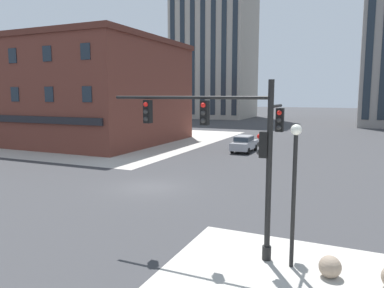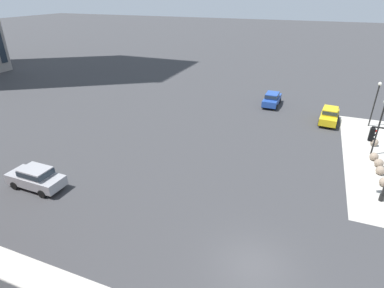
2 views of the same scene
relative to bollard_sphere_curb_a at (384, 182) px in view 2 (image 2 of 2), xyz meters
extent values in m
plane|color=#38383A|center=(-11.25, 7.66, -0.36)|extent=(320.00, 320.00, 0.00)
cylinder|color=black|center=(-2.14, 0.43, -0.11)|extent=(0.32, 0.32, 0.50)
cube|color=black|center=(-2.14, 2.13, 4.52)|extent=(0.28, 0.28, 0.90)
sphere|color=red|center=(-2.14, 1.97, 4.80)|extent=(0.18, 0.18, 0.18)
sphere|color=#282828|center=(-2.14, 1.97, 4.52)|extent=(0.18, 0.18, 0.18)
sphere|color=#282828|center=(-2.14, 1.97, 4.24)|extent=(0.18, 0.18, 0.18)
sphere|color=gray|center=(0.00, 0.00, 0.00)|extent=(0.71, 0.71, 0.71)
sphere|color=gray|center=(1.81, 0.03, 0.00)|extent=(0.71, 0.71, 0.71)
sphere|color=gray|center=(3.12, -0.01, 0.00)|extent=(0.71, 0.71, 0.71)
sphere|color=gray|center=(4.22, 0.24, 0.00)|extent=(0.71, 0.71, 0.71)
sphere|color=gray|center=(7.42, -0.14, 0.00)|extent=(0.71, 0.71, 0.71)
cylinder|color=black|center=(5.33, 0.31, 2.05)|extent=(0.14, 0.14, 4.81)
cylinder|color=black|center=(12.63, -0.21, 1.92)|extent=(0.14, 0.14, 4.54)
sphere|color=white|center=(12.63, -0.21, 4.37)|extent=(0.36, 0.36, 0.36)
cube|color=#23479E|center=(15.58, 10.79, 0.34)|extent=(4.45, 1.89, 0.76)
cube|color=#23479E|center=(15.43, 10.79, 1.02)|extent=(2.16, 1.56, 0.60)
cube|color=#232D38|center=(15.43, 10.79, 1.02)|extent=(2.24, 1.60, 0.40)
cylinder|color=black|center=(16.97, 11.58, -0.04)|extent=(0.65, 0.24, 0.64)
cylinder|color=black|center=(16.92, 9.91, -0.04)|extent=(0.65, 0.24, 0.64)
cylinder|color=black|center=(14.24, 11.67, -0.04)|extent=(0.65, 0.24, 0.64)
cylinder|color=black|center=(14.19, 9.99, -0.04)|extent=(0.65, 0.24, 0.64)
cube|color=#99999E|center=(-9.82, 24.35, 0.34)|extent=(1.84, 4.43, 0.76)
cube|color=#99999E|center=(-9.83, 24.20, 1.02)|extent=(1.53, 2.14, 0.60)
cube|color=#232D38|center=(-9.83, 24.20, 1.02)|extent=(1.57, 2.23, 0.40)
cylinder|color=black|center=(-10.63, 25.73, -0.04)|extent=(0.23, 0.64, 0.64)
cylinder|color=black|center=(-8.96, 25.70, -0.04)|extent=(0.23, 0.64, 0.64)
cylinder|color=black|center=(-10.68, 23.00, -0.04)|extent=(0.23, 0.64, 0.64)
cylinder|color=black|center=(-9.01, 22.97, -0.04)|extent=(0.23, 0.64, 0.64)
cube|color=gold|center=(11.97, 3.94, 0.34)|extent=(4.54, 2.13, 0.76)
cube|color=gold|center=(12.12, 3.92, 1.02)|extent=(2.23, 1.67, 0.60)
cube|color=#232D38|center=(12.12, 3.92, 1.02)|extent=(2.32, 1.72, 0.40)
cylinder|color=black|center=(10.54, 3.22, -0.04)|extent=(0.66, 0.27, 0.64)
cylinder|color=black|center=(10.68, 4.89, -0.04)|extent=(0.66, 0.27, 0.64)
cylinder|color=black|center=(13.26, 2.99, -0.04)|extent=(0.66, 0.27, 0.64)
cylinder|color=black|center=(13.40, 4.65, -0.04)|extent=(0.66, 0.27, 0.64)
camera|label=1|loc=(0.48, -11.96, 5.47)|focal=34.29mm
camera|label=2|loc=(-23.64, 6.33, 13.01)|focal=28.91mm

